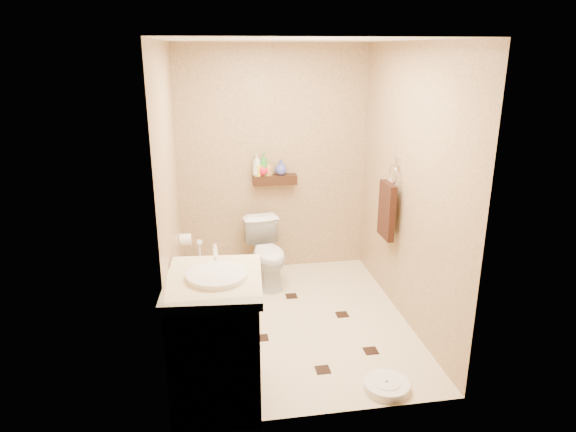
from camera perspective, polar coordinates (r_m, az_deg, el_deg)
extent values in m
plane|color=beige|center=(4.72, 0.64, -11.58)|extent=(2.50, 2.50, 0.00)
cube|color=tan|center=(5.45, -1.61, 6.09)|extent=(2.00, 0.04, 2.40)
cube|color=tan|center=(3.09, 4.74, -3.58)|extent=(2.00, 0.04, 2.40)
cube|color=tan|center=(4.20, -12.87, 1.94)|extent=(0.04, 2.50, 2.40)
cube|color=tan|center=(4.53, 13.27, 3.09)|extent=(0.04, 2.50, 2.40)
cube|color=white|center=(4.09, 0.76, 18.99)|extent=(2.00, 2.50, 0.02)
cube|color=#37180F|center=(5.42, -1.48, 4.06)|extent=(0.46, 0.14, 0.10)
cube|color=black|center=(4.47, -2.94, -13.37)|extent=(0.11, 0.11, 0.01)
cube|color=black|center=(4.84, 6.03, -10.83)|extent=(0.11, 0.11, 0.01)
cube|color=black|center=(4.10, 3.89, -16.67)|extent=(0.11, 0.11, 0.01)
cube|color=black|center=(5.03, -6.81, -9.64)|extent=(0.11, 0.11, 0.01)
cube|color=black|center=(4.36, 9.18, -14.56)|extent=(0.11, 0.11, 0.01)
cube|color=black|center=(5.14, 0.37, -8.88)|extent=(0.11, 0.11, 0.01)
imported|color=white|center=(5.30, -2.31, -4.14)|extent=(0.46, 0.69, 0.66)
cube|color=brown|center=(3.63, -7.90, -13.80)|extent=(0.63, 0.75, 0.86)
cube|color=beige|center=(3.41, -8.24, -7.23)|extent=(0.68, 0.80, 0.06)
cylinder|color=white|center=(3.39, -7.89, -6.70)|extent=(0.40, 0.40, 0.06)
cylinder|color=silver|center=(3.59, -8.07, -4.03)|extent=(0.03, 0.03, 0.13)
cylinder|color=white|center=(3.95, 10.89, -18.04)|extent=(0.38, 0.38, 0.06)
cylinder|color=white|center=(3.93, 10.92, -17.65)|extent=(0.20, 0.20, 0.01)
cylinder|color=#1A6B68|center=(5.59, -9.65, -6.23)|extent=(0.10, 0.10, 0.11)
cylinder|color=white|center=(5.51, -9.76, -4.34)|extent=(0.02, 0.02, 0.31)
sphere|color=white|center=(5.46, -9.84, -2.94)|extent=(0.07, 0.07, 0.07)
cube|color=silver|center=(4.71, 12.11, 5.99)|extent=(0.03, 0.06, 0.08)
torus|color=silver|center=(4.72, 11.62, 4.56)|extent=(0.02, 0.19, 0.19)
cube|color=#361810|center=(4.80, 10.92, 0.60)|extent=(0.06, 0.30, 0.52)
cylinder|color=white|center=(5.00, -11.34, -2.57)|extent=(0.11, 0.11, 0.11)
cylinder|color=silver|center=(4.98, -11.84, -1.95)|extent=(0.04, 0.02, 0.02)
imported|color=silver|center=(5.36, -3.49, 5.69)|extent=(0.12, 0.12, 0.23)
imported|color=#FFF735|center=(5.36, -3.34, 5.42)|extent=(0.11, 0.11, 0.18)
imported|color=red|center=(5.37, -2.84, 5.34)|extent=(0.17, 0.17, 0.16)
imported|color=#388D2F|center=(5.36, -2.71, 5.76)|extent=(0.13, 0.13, 0.24)
imported|color=gold|center=(5.38, -2.21, 5.31)|extent=(0.09, 0.09, 0.15)
imported|color=#4247A5|center=(5.39, -0.80, 5.43)|extent=(0.15, 0.15, 0.16)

